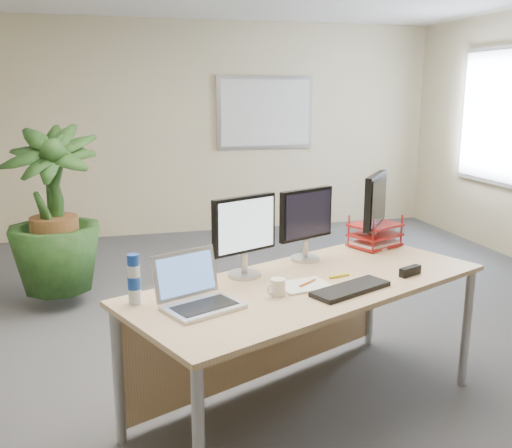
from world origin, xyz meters
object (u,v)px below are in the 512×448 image
object	(u,v)px
monitor_left	(244,231)
laptop	(196,293)
floor_plant	(54,222)
monitor_right	(306,220)
desk	(295,305)

from	to	relation	value
monitor_left	laptop	xyz separation A→B (m)	(-0.34, -0.38, -0.20)
floor_plant	monitor_right	size ratio (longest dim) A/B	3.33
desk	laptop	bearing A→B (deg)	-154.21
monitor_right	desk	bearing A→B (deg)	-119.02
monitor_right	laptop	world-z (taller)	monitor_right
floor_plant	desk	bearing A→B (deg)	-54.31
floor_plant	monitor_left	bearing A→B (deg)	-58.80
desk	monitor_right	world-z (taller)	monitor_right
floor_plant	monitor_left	xyz separation A→B (m)	(1.19, -1.96, 0.32)
monitor_right	monitor_left	bearing A→B (deg)	-154.25
monitor_right	floor_plant	bearing A→B (deg)	133.09
monitor_right	laptop	size ratio (longest dim) A/B	1.00
monitor_left	desk	bearing A→B (deg)	-16.45
monitor_left	laptop	distance (m)	0.55
laptop	monitor_right	bearing A→B (deg)	37.26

